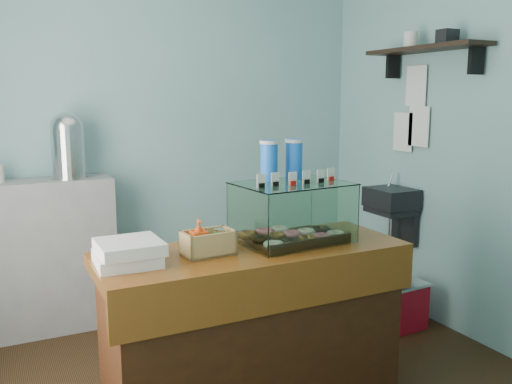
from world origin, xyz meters
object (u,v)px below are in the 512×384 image
counter (254,329)px  coffee_urn (68,144)px  red_cooler (397,305)px  display_case (289,208)px

counter → coffee_urn: (-0.68, 1.56, 0.89)m
red_cooler → counter: bearing=-163.9°
counter → display_case: size_ratio=2.60×
display_case → counter: bearing=-169.1°
display_case → coffee_urn: 1.77m
display_case → red_cooler: (1.15, 0.42, -0.90)m
counter → coffee_urn: size_ratio=3.42×
red_cooler → display_case: bearing=-163.2°
counter → display_case: display_case is taller
coffee_urn → red_cooler: 2.62m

